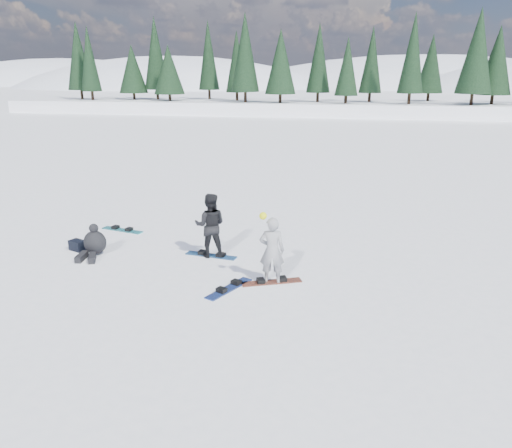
% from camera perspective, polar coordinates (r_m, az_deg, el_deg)
% --- Properties ---
extents(ground, '(420.00, 420.00, 0.00)m').
position_cam_1_polar(ground, '(12.23, 4.82, -7.24)').
color(ground, white).
rests_on(ground, ground).
extents(alpine_backdrop, '(412.50, 227.00, 53.20)m').
position_cam_1_polar(alpine_backdrop, '(201.57, 8.63, 11.28)').
color(alpine_backdrop, white).
rests_on(alpine_backdrop, ground).
extents(snowboarder_woman, '(0.67, 0.49, 1.84)m').
position_cam_1_polar(snowboarder_woman, '(12.14, 1.82, -3.01)').
color(snowboarder_woman, gray).
rests_on(snowboarder_woman, ground).
extents(snowboarder_man, '(1.00, 0.84, 1.83)m').
position_cam_1_polar(snowboarder_man, '(13.97, -5.26, -0.15)').
color(snowboarder_man, black).
rests_on(snowboarder_man, ground).
extents(seated_rider, '(0.79, 1.16, 0.91)m').
position_cam_1_polar(seated_rider, '(14.90, -18.03, -2.11)').
color(seated_rider, black).
rests_on(seated_rider, ground).
extents(gear_bag, '(0.53, 0.44, 0.30)m').
position_cam_1_polar(gear_bag, '(15.52, -19.73, -2.31)').
color(gear_bag, black).
rests_on(gear_bag, ground).
extents(snowboard_woman, '(1.48, 0.86, 0.03)m').
position_cam_1_polar(snowboard_woman, '(12.45, 1.80, -6.66)').
color(snowboard_woman, brown).
rests_on(snowboard_woman, ground).
extents(snowboard_man, '(1.52, 0.47, 0.03)m').
position_cam_1_polar(snowboard_man, '(14.25, -5.16, -3.60)').
color(snowboard_man, '#1A5392').
rests_on(snowboard_man, ground).
extents(snowboard_loose_c, '(1.53, 0.60, 0.03)m').
position_cam_1_polar(snowboard_loose_c, '(17.04, -15.03, -0.68)').
color(snowboard_loose_c, teal).
rests_on(snowboard_loose_c, ground).
extents(snowboard_loose_a, '(0.86, 1.49, 0.03)m').
position_cam_1_polar(snowboard_loose_a, '(12.11, -3.10, -7.37)').
color(snowboard_loose_a, navy).
rests_on(snowboard_loose_a, ground).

